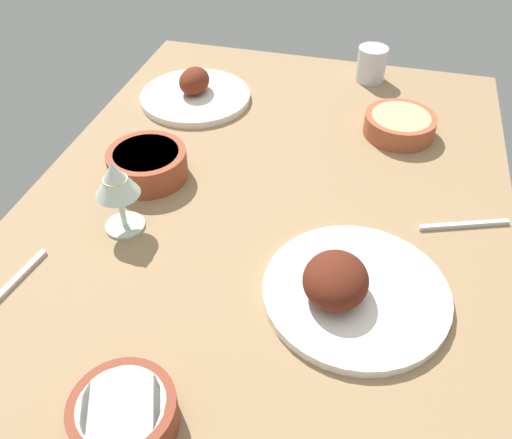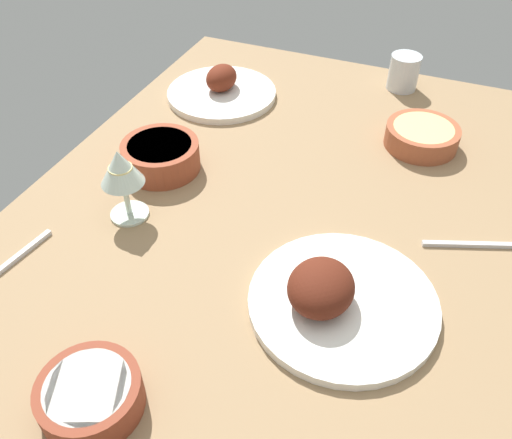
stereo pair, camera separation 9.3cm
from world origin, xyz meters
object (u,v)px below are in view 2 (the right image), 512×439
plate_near_viewer (335,297)px  plate_far_side (222,90)px  water_tumbler (404,72)px  fork_loose (471,245)px  bowl_onions (161,155)px  spoon_loose (11,262)px  wine_glass (121,171)px  bowl_cream (90,395)px  bowl_potatoes (422,135)px

plate_near_viewer → plate_far_side: plate_near_viewer is taller
plate_far_side → water_tumbler: bearing=117.5°
plate_far_side → fork_loose: plate_far_side is taller
plate_far_side → fork_loose: 68.44cm
bowl_onions → spoon_loose: 34.31cm
bowl_onions → spoon_loose: bearing=-16.6°
wine_glass → water_tumbler: bearing=151.2°
bowl_cream → bowl_onions: bearing=-160.0°
water_tumbler → spoon_loose: 97.04cm
plate_near_viewer → bowl_onions: 46.99cm
plate_far_side → bowl_cream: 81.92cm
bowl_potatoes → bowl_onions: (27.89, -46.74, 0.62)cm
plate_near_viewer → bowl_potatoes: 49.17cm
plate_far_side → bowl_cream: (79.68, 18.99, 0.94)cm
plate_far_side → bowl_cream: bearing=13.4°
bowl_potatoes → spoon_loose: (60.66, -56.52, -2.09)cm
bowl_cream → water_tumbler: water_tumbler is taller
spoon_loose → plate_far_side: bearing=0.4°
bowl_potatoes → bowl_cream: size_ratio=1.14×
plate_far_side → water_tumbler: size_ratio=3.09×
bowl_onions → fork_loose: bowl_onions is taller
plate_near_viewer → plate_far_side: 67.72cm
bowl_cream → bowl_potatoes: bearing=159.2°
wine_glass → water_tumbler: size_ratio=1.66×
water_tumbler → wine_glass: bearing=-28.8°
bowl_potatoes → spoon_loose: bowl_potatoes is taller
plate_near_viewer → water_tumbler: bearing=-176.9°
plate_near_viewer → bowl_cream: plate_near_viewer is taller
water_tumbler → fork_loose: water_tumbler is taller
bowl_onions → fork_loose: 59.97cm
bowl_potatoes → water_tumbler: bearing=-160.0°
bowl_onions → spoon_loose: bowl_onions is taller
bowl_potatoes → spoon_loose: bearing=-43.0°
plate_far_side → bowl_potatoes: size_ratio=1.71×
bowl_potatoes → bowl_onions: bearing=-59.2°
wine_glass → spoon_loose: 23.37cm
fork_loose → spoon_loose: same height
bowl_potatoes → fork_loose: bowl_potatoes is taller
bowl_potatoes → plate_far_side: bearing=-93.7°
water_tumbler → fork_loose: bearing=23.1°
plate_near_viewer → spoon_loose: (11.73, -51.78, -1.77)cm
plate_near_viewer → bowl_potatoes: plate_near_viewer is taller
fork_loose → water_tumbler: bearing=-87.3°
bowl_cream → spoon_loose: (-15.89, -27.48, -2.23)cm
bowl_cream → water_tumbler: size_ratio=1.59×
plate_near_viewer → water_tumbler: size_ratio=3.43×
bowl_onions → water_tumbler: (-51.52, 38.13, 1.11)cm
bowl_potatoes → wine_glass: size_ratio=1.09×
plate_near_viewer → bowl_onions: size_ratio=1.88×
bowl_onions → bowl_cream: 51.78cm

